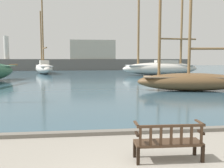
{
  "coord_description": "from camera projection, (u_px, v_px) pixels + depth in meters",
  "views": [
    {
      "loc": [
        -1.2,
        -3.94,
        2.42
      ],
      "look_at": [
        0.39,
        10.0,
        1.0
      ],
      "focal_mm": 40.0,
      "sensor_mm": 36.0,
      "label": 1
    }
  ],
  "objects": [
    {
      "name": "quay_edge_kerb",
      "position": [
        121.0,
        132.0,
        8.07
      ],
      "size": [
        40.0,
        0.3,
        0.12
      ],
      "primitive_type": "cube",
      "color": "slate",
      "rests_on": "ground"
    },
    {
      "name": "sailboat_outer_starboard",
      "position": [
        161.0,
        66.0,
        36.39
      ],
      "size": [
        11.68,
        4.05,
        16.31
      ],
      "color": "silver",
      "rests_on": "harbor_water"
    },
    {
      "name": "harbor_water",
      "position": [
        90.0,
        71.0,
        47.76
      ],
      "size": [
        100.0,
        80.0,
        0.08
      ],
      "primitive_type": "cube",
      "color": "#385666",
      "rests_on": "ground"
    },
    {
      "name": "far_breakwater",
      "position": [
        89.0,
        61.0,
        52.25
      ],
      "size": [
        43.26,
        2.4,
        6.98
      ],
      "color": "#66605B",
      "rests_on": "ground"
    },
    {
      "name": "sailboat_nearest_port",
      "position": [
        191.0,
        80.0,
        18.32
      ],
      "size": [
        8.12,
        3.46,
        8.73
      ],
      "color": "brown",
      "rests_on": "harbor_water"
    },
    {
      "name": "sailboat_nearest_starboard",
      "position": [
        44.0,
        67.0,
        40.1
      ],
      "size": [
        4.86,
        11.67,
        14.07
      ],
      "color": "silver",
      "rests_on": "harbor_water"
    },
    {
      "name": "park_bench",
      "position": [
        168.0,
        141.0,
        5.91
      ],
      "size": [
        1.61,
        0.56,
        0.92
      ],
      "color": "black",
      "rests_on": "ground"
    }
  ]
}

